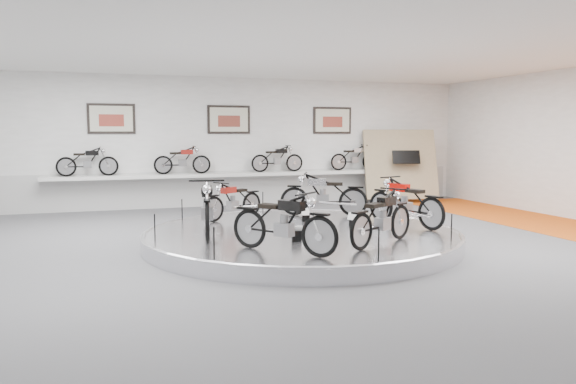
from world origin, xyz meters
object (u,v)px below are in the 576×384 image
object	(u,v)px
bike_d	(283,222)
bike_f	(405,202)
shelf	(231,175)
bike_a	(324,194)
display_platform	(302,238)
bike_b	(233,200)
bike_c	(207,206)
bike_e	(382,217)

from	to	relation	value
bike_d	bike_f	bearing A→B (deg)	79.45
shelf	bike_a	distance (m)	4.80
bike_d	display_platform	bearing A→B (deg)	113.66
bike_b	bike_d	bearing A→B (deg)	59.27
bike_d	bike_b	bearing A→B (deg)	141.09
bike_a	bike_c	world-z (taller)	bike_c
shelf	bike_b	distance (m)	4.57
display_platform	bike_d	distance (m)	2.27
bike_a	display_platform	bearing A→B (deg)	80.92
display_platform	bike_a	size ratio (longest dim) A/B	3.60
display_platform	bike_b	distance (m)	2.25
shelf	bike_d	distance (m)	8.38
display_platform	bike_d	world-z (taller)	bike_d
bike_e	bike_f	xyz separation A→B (m)	(1.43, 1.64, 0.03)
bike_a	bike_b	size ratio (longest dim) A/B	1.19
display_platform	bike_a	bearing A→B (deg)	55.69
bike_b	display_platform	bearing A→B (deg)	86.69
bike_c	bike_f	distance (m)	4.21
bike_f	shelf	bearing A→B (deg)	1.35
bike_b	bike_f	xyz separation A→B (m)	(3.26, -2.12, 0.08)
shelf	bike_b	xyz separation A→B (m)	(-0.98, -4.46, -0.26)
bike_e	bike_f	bearing A→B (deg)	17.80
bike_b	bike_f	distance (m)	3.89
display_platform	shelf	world-z (taller)	shelf
bike_e	display_platform	bearing A→B (deg)	83.91
display_platform	shelf	distance (m)	6.46
shelf	bike_b	size ratio (longest dim) A/B	7.35
display_platform	bike_c	size ratio (longest dim) A/B	3.35
shelf	bike_d	world-z (taller)	bike_d
shelf	bike_f	xyz separation A→B (m)	(2.28, -6.58, -0.18)
bike_a	bike_d	size ratio (longest dim) A/B	1.01
bike_b	bike_c	size ratio (longest dim) A/B	0.78
bike_b	bike_d	xyz separation A→B (m)	(-0.05, -3.85, 0.08)
display_platform	bike_e	bearing A→B (deg)	-64.96
shelf	bike_b	world-z (taller)	bike_b
bike_a	bike_e	world-z (taller)	bike_a
bike_a	bike_f	bearing A→B (deg)	144.36
bike_c	bike_d	world-z (taller)	bike_c
display_platform	bike_f	xyz separation A→B (m)	(2.28, -0.18, 0.67)
shelf	bike_e	xyz separation A→B (m)	(0.85, -8.22, -0.21)
bike_f	bike_e	bearing A→B (deg)	121.15
shelf	bike_d	size ratio (longest dim) A/B	6.27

